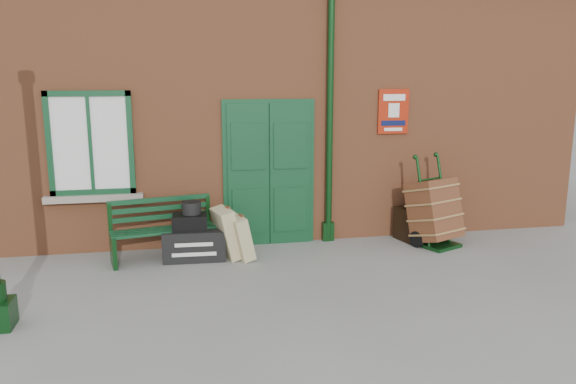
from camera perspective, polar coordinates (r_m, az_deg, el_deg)
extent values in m
plane|color=gray|center=(7.63, 2.14, -8.23)|extent=(80.00, 80.00, 0.00)
cube|color=#A45935|center=(10.63, -2.14, 8.45)|extent=(10.00, 4.00, 4.00)
cube|color=#103D20|center=(8.68, -1.94, 1.74)|extent=(1.42, 0.12, 2.32)
cube|color=white|center=(8.57, -19.44, 4.68)|extent=(1.20, 0.08, 1.50)
cylinder|color=black|center=(8.73, 4.28, 7.73)|extent=(0.10, 0.10, 4.00)
cube|color=#A5210B|center=(9.11, 10.65, 8.04)|extent=(0.50, 0.03, 0.70)
cube|color=#103D20|center=(8.22, -12.51, -3.80)|extent=(1.52, 0.68, 0.04)
cube|color=#103D20|center=(8.36, -12.86, -1.61)|extent=(1.45, 0.34, 0.39)
cube|color=black|center=(8.19, -17.33, -5.72)|extent=(0.15, 0.44, 0.44)
cube|color=black|center=(8.43, -7.70, -4.81)|extent=(0.15, 0.44, 0.44)
cube|color=black|center=(8.25, -9.50, -5.22)|extent=(0.91, 0.53, 0.44)
cube|color=black|center=(8.16, -9.93, -3.01)|extent=(0.50, 0.38, 0.22)
cylinder|color=black|center=(8.14, -9.77, -1.59)|extent=(0.28, 0.28, 0.18)
cube|color=tan|center=(8.19, -6.22, -4.15)|extent=(0.48, 0.59, 0.75)
cube|color=tan|center=(8.12, -4.88, -4.64)|extent=(0.42, 0.53, 0.64)
cube|color=black|center=(9.03, 15.29, -5.27)|extent=(0.65, 0.58, 0.05)
cylinder|color=black|center=(8.81, 13.56, -1.07)|extent=(0.19, 0.37, 1.37)
cylinder|color=black|center=(9.16, 15.53, -0.68)|extent=(0.19, 0.37, 1.37)
cylinder|color=black|center=(8.91, 12.96, -4.70)|extent=(0.15, 0.26, 0.26)
cylinder|color=black|center=(9.37, 15.54, -4.02)|extent=(0.15, 0.26, 0.26)
cube|color=brown|center=(9.00, 14.63, -1.77)|extent=(0.91, 0.94, 1.02)
cube|color=black|center=(9.36, 13.32, -3.06)|extent=(0.83, 0.65, 0.53)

